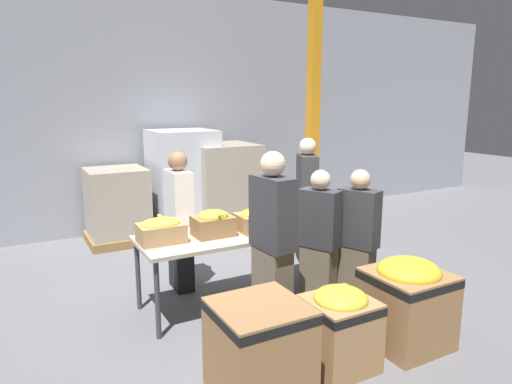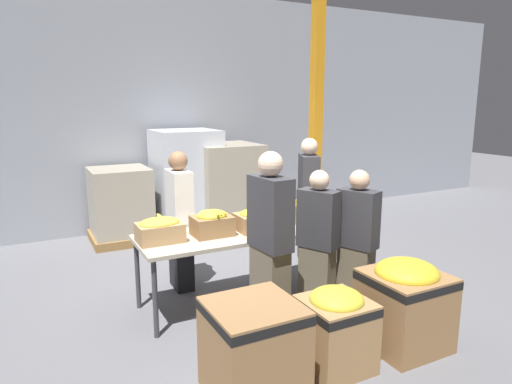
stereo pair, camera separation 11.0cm
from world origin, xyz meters
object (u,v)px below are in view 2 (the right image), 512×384
at_px(donation_bin_1, 335,326).
at_px(pallet_stack_1, 186,183).
at_px(banana_box_0, 160,229).
at_px(volunteer_1, 357,243).
at_px(banana_box_3, 286,212).
at_px(donation_bin_0, 254,347).
at_px(volunteer_0, 318,243).
at_px(donation_bin_2, 405,301).
at_px(banana_box_2, 256,219).
at_px(sorting_table, 253,234).
at_px(volunteer_2, 308,201).
at_px(support_pillar, 316,113).
at_px(volunteer_4, 180,222).
at_px(pallet_stack_0, 121,206).
at_px(banana_box_4, 328,209).
at_px(volunteer_3, 270,244).
at_px(pallet_stack_2, 227,189).
at_px(banana_box_1, 212,222).

xyz_separation_m(donation_bin_1, pallet_stack_1, (0.20, 4.33, 0.48)).
distance_m(banana_box_0, volunteer_1, 2.01).
xyz_separation_m(banana_box_3, donation_bin_0, (-1.25, -1.62, -0.54)).
xyz_separation_m(banana_box_3, volunteer_0, (-0.04, -0.70, -0.18)).
bearing_deg(donation_bin_2, banana_box_2, 116.45).
relative_size(banana_box_2, donation_bin_0, 0.57).
height_order(sorting_table, donation_bin_0, sorting_table).
bearing_deg(donation_bin_2, sorting_table, 116.16).
relative_size(sorting_table, volunteer_1, 1.67).
relative_size(volunteer_2, donation_bin_0, 2.34).
distance_m(banana_box_0, banana_box_2, 1.04).
bearing_deg(banana_box_3, support_pillar, 47.12).
distance_m(volunteer_0, volunteer_2, 1.58).
xyz_separation_m(volunteer_4, pallet_stack_1, (0.81, 2.13, 0.04)).
xyz_separation_m(volunteer_2, pallet_stack_0, (-2.10, 2.12, -0.28)).
relative_size(donation_bin_2, support_pillar, 0.20).
bearing_deg(donation_bin_1, banana_box_3, 73.29).
distance_m(banana_box_4, volunteer_3, 1.40).
height_order(donation_bin_0, donation_bin_2, donation_bin_2).
bearing_deg(banana_box_2, pallet_stack_1, 86.40).
distance_m(volunteer_3, donation_bin_1, 0.98).
relative_size(pallet_stack_0, pallet_stack_1, 0.67).
relative_size(volunteer_1, volunteer_2, 0.89).
xyz_separation_m(donation_bin_2, pallet_stack_0, (-1.62, 4.41, 0.14)).
relative_size(volunteer_1, support_pillar, 0.38).
distance_m(volunteer_3, donation_bin_0, 1.13).
relative_size(support_pillar, pallet_stack_2, 2.69).
xyz_separation_m(banana_box_1, support_pillar, (2.51, 1.77, 1.05)).
xyz_separation_m(sorting_table, volunteer_2, (1.23, 0.76, 0.09)).
height_order(sorting_table, volunteer_1, volunteer_1).
relative_size(banana_box_1, donation_bin_1, 0.58).
bearing_deg(banana_box_0, banana_box_3, 2.34).
bearing_deg(pallet_stack_1, volunteer_0, -85.86).
bearing_deg(banana_box_2, volunteer_0, -53.29).
relative_size(volunteer_0, volunteer_3, 0.87).
xyz_separation_m(banana_box_0, pallet_stack_0, (0.16, 2.85, -0.36)).
height_order(volunteer_4, pallet_stack_1, pallet_stack_1).
xyz_separation_m(banana_box_2, donation_bin_2, (0.74, -1.49, -0.50)).
bearing_deg(pallet_stack_0, pallet_stack_2, -8.34).
distance_m(banana_box_4, volunteer_2, 0.77).
bearing_deg(volunteer_0, donation_bin_1, 127.73).
bearing_deg(pallet_stack_1, banana_box_3, -84.03).
relative_size(banana_box_4, donation_bin_2, 0.55).
bearing_deg(donation_bin_1, pallet_stack_2, 78.40).
bearing_deg(donation_bin_2, donation_bin_0, 180.00).
bearing_deg(volunteer_3, volunteer_2, -48.64).
height_order(banana_box_3, pallet_stack_0, pallet_stack_0).
bearing_deg(donation_bin_0, banana_box_2, 62.20).
height_order(volunteer_1, support_pillar, support_pillar).
distance_m(volunteer_0, donation_bin_2, 1.02).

